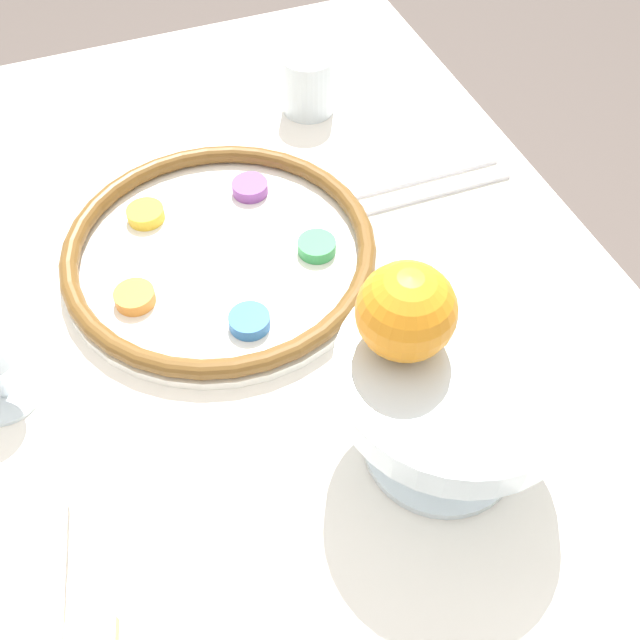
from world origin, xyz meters
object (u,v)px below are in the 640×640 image
fruit_stand (455,386)px  orange_fruit (406,312)px  napkin_roll (34,577)px  cup_near (308,83)px  seder_plate (220,252)px

fruit_stand → orange_fruit: size_ratio=2.55×
napkin_roll → fruit_stand: bearing=89.7°
napkin_roll → cup_near: (-0.51, 0.42, 0.02)m
orange_fruit → cup_near: (-0.48, 0.10, -0.13)m
seder_plate → orange_fruit: bearing=18.2°
seder_plate → orange_fruit: 0.31m
napkin_roll → orange_fruit: bearing=96.0°
fruit_stand → cup_near: 0.52m
fruit_stand → napkin_roll: 0.36m
seder_plate → cup_near: cup_near is taller
fruit_stand → cup_near: size_ratio=2.55×
fruit_stand → seder_plate: bearing=-158.0°
seder_plate → cup_near: 0.29m
fruit_stand → napkin_roll: (-0.00, -0.35, -0.07)m
cup_near → fruit_stand: bearing=-7.6°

